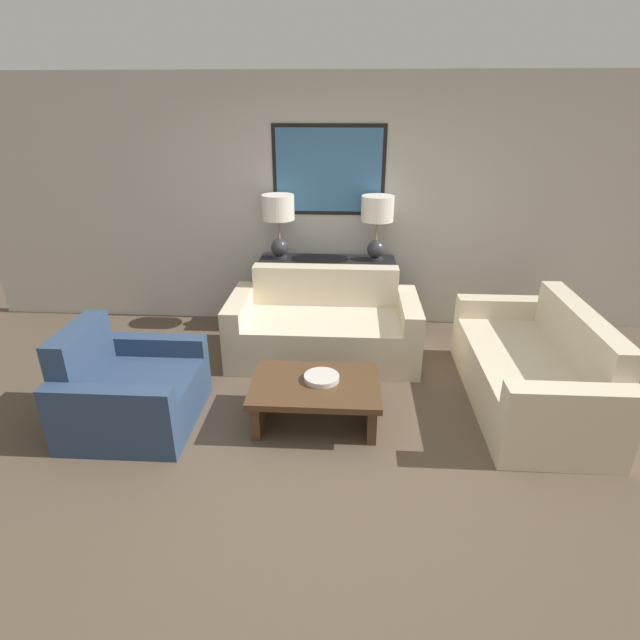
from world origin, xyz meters
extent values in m
plane|color=brown|center=(0.00, 0.00, 0.00)|extent=(20.00, 20.00, 0.00)
cube|color=beige|center=(0.00, 2.46, 1.32)|extent=(7.83, 0.10, 2.65)
cube|color=black|center=(0.00, 2.41, 1.70)|extent=(1.18, 0.01, 0.92)
cube|color=teal|center=(0.00, 2.40, 1.70)|extent=(1.10, 0.02, 0.84)
cube|color=black|center=(0.00, 2.19, 0.40)|extent=(1.45, 0.38, 0.81)
cylinder|color=#333338|center=(-0.51, 2.19, 0.82)|extent=(0.16, 0.16, 0.02)
sphere|color=#333338|center=(-0.51, 2.19, 0.93)|extent=(0.19, 0.19, 0.19)
cylinder|color=#8C7A51|center=(-0.51, 2.19, 1.12)|extent=(0.02, 0.02, 0.21)
cylinder|color=white|center=(-0.51, 2.19, 1.35)|extent=(0.34, 0.34, 0.26)
cylinder|color=#333338|center=(0.51, 2.19, 0.82)|extent=(0.16, 0.16, 0.02)
sphere|color=#333338|center=(0.51, 2.19, 0.93)|extent=(0.19, 0.19, 0.19)
cylinder|color=#8C7A51|center=(0.51, 2.19, 1.12)|extent=(0.02, 0.02, 0.21)
cylinder|color=white|center=(0.51, 2.19, 1.35)|extent=(0.34, 0.34, 0.26)
cube|color=beige|center=(0.00, 1.38, 0.22)|extent=(1.47, 0.72, 0.44)
cube|color=beige|center=(0.00, 1.82, 0.42)|extent=(1.47, 0.18, 0.84)
cube|color=beige|center=(-0.83, 1.47, 0.31)|extent=(0.18, 0.90, 0.63)
cube|color=beige|center=(0.83, 1.47, 0.31)|extent=(0.18, 0.90, 0.63)
cube|color=beige|center=(1.66, 0.77, 0.22)|extent=(0.72, 1.47, 0.44)
cube|color=beige|center=(2.11, 0.77, 0.42)|extent=(0.18, 1.47, 0.84)
cube|color=beige|center=(1.75, 1.59, 0.31)|extent=(0.90, 0.18, 0.63)
cube|color=beige|center=(1.75, -0.06, 0.31)|extent=(0.90, 0.18, 0.63)
cube|color=#4C331E|center=(0.00, 0.35, 0.34)|extent=(1.00, 0.70, 0.05)
cube|color=#4C331E|center=(-0.44, 0.35, 0.16)|extent=(0.07, 0.56, 0.31)
cube|color=#4C331E|center=(0.44, 0.35, 0.16)|extent=(0.07, 0.56, 0.31)
cylinder|color=beige|center=(0.04, 0.40, 0.38)|extent=(0.28, 0.28, 0.04)
cube|color=navy|center=(-1.33, 0.29, 0.20)|extent=(0.75, 0.70, 0.39)
cube|color=navy|center=(-1.80, 0.29, 0.41)|extent=(0.18, 0.70, 0.81)
cube|color=navy|center=(-1.42, -0.13, 0.28)|extent=(0.93, 0.14, 0.55)
cube|color=navy|center=(-1.42, 0.71, 0.28)|extent=(0.93, 0.14, 0.55)
camera|label=1|loc=(0.24, -2.98, 2.36)|focal=28.00mm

